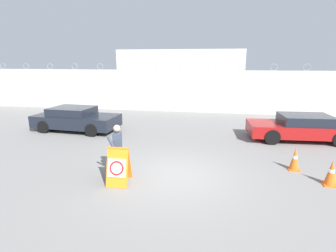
{
  "coord_description": "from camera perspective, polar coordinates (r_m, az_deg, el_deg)",
  "views": [
    {
      "loc": [
        1.18,
        -7.84,
        3.67
      ],
      "look_at": [
        -0.53,
        2.11,
        1.13
      ],
      "focal_mm": 28.0,
      "sensor_mm": 36.0,
      "label": 1
    }
  ],
  "objects": [
    {
      "name": "ground_plane",
      "position": [
        8.74,
        1.08,
        -10.74
      ],
      "size": [
        90.0,
        90.0,
        0.0
      ],
      "primitive_type": "plane",
      "color": "gray"
    },
    {
      "name": "security_guard",
      "position": [
        8.56,
        -10.92,
        -4.72
      ],
      "size": [
        0.37,
        0.65,
        1.71
      ],
      "rotation": [
        0.0,
        0.0,
        -1.41
      ],
      "color": "#232838",
      "rests_on": "ground_plane"
    },
    {
      "name": "traffic_cone_mid",
      "position": [
        10.0,
        25.88,
        -6.47
      ],
      "size": [
        0.37,
        0.37,
        0.8
      ],
      "color": "orange",
      "rests_on": "ground_plane"
    },
    {
      "name": "traffic_cone_near",
      "position": [
        9.35,
        31.99,
        -8.63
      ],
      "size": [
        0.4,
        0.4,
        0.8
      ],
      "color": "orange",
      "rests_on": "ground_plane"
    },
    {
      "name": "building_block",
      "position": [
        23.6,
        3.36,
        10.6
      ],
      "size": [
        9.74,
        6.89,
        4.48
      ],
      "color": "beige",
      "rests_on": "ground_plane"
    },
    {
      "name": "perimeter_wall",
      "position": [
        19.15,
        6.18,
        7.53
      ],
      "size": [
        36.0,
        0.3,
        3.46
      ],
      "color": "beige",
      "rests_on": "ground_plane"
    },
    {
      "name": "parked_car_front_coupe",
      "position": [
        14.86,
        -19.43,
        1.49
      ],
      "size": [
        4.55,
        2.22,
        1.25
      ],
      "rotation": [
        0.0,
        0.0,
        -0.07
      ],
      "color": "black",
      "rests_on": "ground_plane"
    },
    {
      "name": "barricade_sign",
      "position": [
        8.15,
        -10.76,
        -8.52
      ],
      "size": [
        0.69,
        0.82,
        1.15
      ],
      "rotation": [
        0.0,
        0.0,
        0.07
      ],
      "color": "orange",
      "rests_on": "ground_plane"
    },
    {
      "name": "parked_car_far_side",
      "position": [
        13.78,
        26.89,
        -0.25
      ],
      "size": [
        4.71,
        2.13,
        1.21
      ],
      "rotation": [
        0.0,
        0.0,
        3.2
      ],
      "color": "black",
      "rests_on": "ground_plane"
    }
  ]
}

